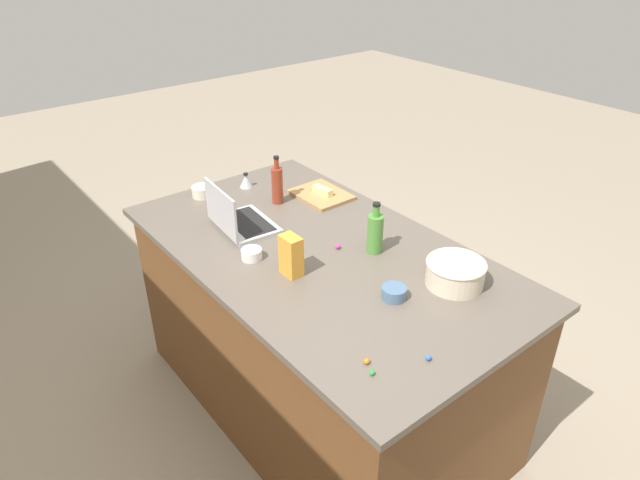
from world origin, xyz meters
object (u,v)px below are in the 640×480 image
object	(u,v)px
ramekin_small	(252,254)
candy_bag	(291,256)
butter_stick_left	(323,191)
cutting_board	(321,195)
bottle_soy	(277,184)
bottle_olive	(375,233)
ramekin_wide	(203,191)
kitchen_timer	(246,181)
laptop	(238,219)
ramekin_medium	(395,292)
mixing_bowl_large	(455,273)

from	to	relation	value
ramekin_small	candy_bag	distance (m)	0.22
butter_stick_left	cutting_board	bearing A→B (deg)	0.00
butter_stick_left	ramekin_small	world-z (taller)	butter_stick_left
bottle_soy	cutting_board	size ratio (longest dim) A/B	0.85
cutting_board	candy_bag	distance (m)	0.72
bottle_olive	ramekin_wide	distance (m)	0.99
bottle_olive	ramekin_wide	xyz separation A→B (m)	(0.94, 0.31, -0.06)
butter_stick_left	ramekin_wide	bearing A→B (deg)	50.27
bottle_soy	kitchen_timer	size ratio (longest dim) A/B	3.17
kitchen_timer	ramekin_small	bearing A→B (deg)	149.63
laptop	butter_stick_left	world-z (taller)	laptop
ramekin_wide	ramekin_medium	bearing A→B (deg)	-173.63
mixing_bowl_large	cutting_board	distance (m)	0.94
ramekin_small	ramekin_medium	xyz separation A→B (m)	(-0.57, -0.27, 0.00)
laptop	butter_stick_left	size ratio (longest dim) A/B	2.99
mixing_bowl_large	cutting_board	xyz separation A→B (m)	(0.93, -0.09, -0.04)
mixing_bowl_large	ramekin_small	xyz separation A→B (m)	(0.65, 0.51, -0.03)
ramekin_small	ramekin_wide	distance (m)	0.67
ramekin_medium	kitchen_timer	world-z (taller)	kitchen_timer
ramekin_medium	bottle_soy	bearing A→B (deg)	-7.31
cutting_board	ramekin_wide	world-z (taller)	ramekin_wide
bottle_soy	ramekin_small	world-z (taller)	bottle_soy
bottle_olive	laptop	bearing A→B (deg)	32.99
bottle_soy	ramekin_wide	distance (m)	0.40
butter_stick_left	ramekin_wide	size ratio (longest dim) A/B	1.03
ramekin_wide	butter_stick_left	bearing A→B (deg)	-129.73
butter_stick_left	ramekin_wide	distance (m)	0.61
bottle_soy	ramekin_wide	size ratio (longest dim) A/B	2.29
butter_stick_left	kitchen_timer	world-z (taller)	kitchen_timer
laptop	kitchen_timer	xyz separation A→B (m)	(0.36, -0.27, -0.01)
cutting_board	butter_stick_left	xyz separation A→B (m)	(-0.01, 0.00, 0.03)
laptop	ramekin_wide	distance (m)	0.41
ramekin_small	bottle_olive	bearing A→B (deg)	-122.21
ramekin_wide	kitchen_timer	distance (m)	0.24
bottle_soy	ramekin_medium	distance (m)	0.94
mixing_bowl_large	ramekin_wide	world-z (taller)	mixing_bowl_large
ramekin_medium	kitchen_timer	bearing A→B (deg)	-4.62
cutting_board	kitchen_timer	distance (m)	0.41
mixing_bowl_large	kitchen_timer	bearing A→B (deg)	6.64
laptop	kitchen_timer	size ratio (longest dim) A/B	4.27
ramekin_medium	ramekin_wide	distance (m)	1.23
ramekin_small	cutting_board	bearing A→B (deg)	-64.60
laptop	ramekin_medium	size ratio (longest dim) A/B	3.50
laptop	ramekin_medium	world-z (taller)	laptop
laptop	ramekin_wide	bearing A→B (deg)	-5.30
bottle_soy	cutting_board	world-z (taller)	bottle_soy
laptop	ramekin_medium	xyz separation A→B (m)	(-0.82, -0.17, -0.02)
kitchen_timer	candy_bag	distance (m)	0.87
mixing_bowl_large	ramekin_wide	distance (m)	1.36
bottle_soy	ramekin_medium	world-z (taller)	bottle_soy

